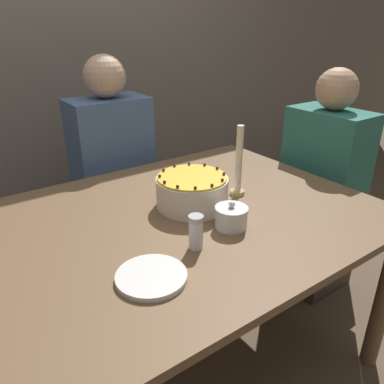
% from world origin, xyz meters
% --- Properties ---
extents(ground_plane, '(12.00, 12.00, 0.00)m').
position_xyz_m(ground_plane, '(0.00, 0.00, 0.00)').
color(ground_plane, brown).
extents(wall_behind, '(8.00, 0.05, 2.60)m').
position_xyz_m(wall_behind, '(0.00, 1.40, 1.30)').
color(wall_behind, slate).
rests_on(wall_behind, ground_plane).
extents(dining_table, '(1.50, 1.11, 0.75)m').
position_xyz_m(dining_table, '(0.00, 0.00, 0.65)').
color(dining_table, brown).
rests_on(dining_table, ground_plane).
extents(cake, '(0.28, 0.28, 0.14)m').
position_xyz_m(cake, '(0.09, 0.04, 0.81)').
color(cake, '#EFE5CC').
rests_on(cake, dining_table).
extents(sugar_bowl, '(0.12, 0.12, 0.10)m').
position_xyz_m(sugar_bowl, '(0.10, -0.18, 0.79)').
color(sugar_bowl, white).
rests_on(sugar_bowl, dining_table).
extents(sugar_shaker, '(0.05, 0.05, 0.11)m').
position_xyz_m(sugar_shaker, '(-0.08, -0.21, 0.80)').
color(sugar_shaker, white).
rests_on(sugar_shaker, dining_table).
extents(plate_stack, '(0.20, 0.20, 0.02)m').
position_xyz_m(plate_stack, '(-0.27, -0.27, 0.75)').
color(plate_stack, white).
rests_on(plate_stack, dining_table).
extents(candle, '(0.06, 0.06, 0.29)m').
position_xyz_m(candle, '(0.30, 0.02, 0.87)').
color(candle, tan).
rests_on(candle, dining_table).
extents(person_man_blue_shirt, '(0.40, 0.34, 1.27)m').
position_xyz_m(person_man_blue_shirt, '(0.07, 0.76, 0.56)').
color(person_man_blue_shirt, '#595960').
rests_on(person_man_blue_shirt, ground_plane).
extents(person_woman_floral, '(0.34, 0.40, 1.21)m').
position_xyz_m(person_woman_floral, '(0.95, 0.05, 0.53)').
color(person_woman_floral, '#473D33').
rests_on(person_woman_floral, ground_plane).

